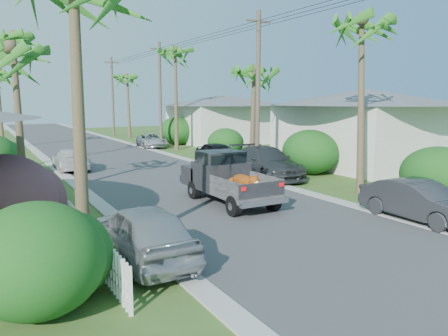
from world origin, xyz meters
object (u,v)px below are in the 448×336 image
parked_car_rf (218,154)px  palm_l_c (13,36)px  parked_car_ln (143,233)px  palm_r_c (175,51)px  parked_car_rm (266,163)px  parked_car_rd (152,141)px  palm_r_a (365,21)px  parked_car_rn (419,201)px  palm_r_d (127,76)px  utility_pole_c (160,95)px  utility_pole_d (113,96)px  parked_car_lf (71,159)px  house_right_far (224,121)px  pickup_truck (224,177)px  utility_pole_b (258,91)px  palm_r_b (253,70)px  house_right_near (363,130)px  palm_l_b (14,49)px

parked_car_rf → palm_l_c: palm_l_c is taller
parked_car_ln → palm_r_c: (11.01, 23.28, 7.36)m
parked_car_rm → parked_car_rd: 17.51m
parked_car_rd → palm_r_a: (1.30, -22.77, 6.82)m
parked_car_rn → palm_r_d: (1.82, 38.33, 6.05)m
palm_r_d → utility_pole_c: size_ratio=0.89×
parked_car_rn → parked_car_ln: 9.55m
palm_l_c → utility_pole_d: (11.60, 21.00, -3.31)m
parked_car_lf → house_right_far: house_right_far is taller
utility_pole_c → parked_car_rd: bearing=127.9°
parked_car_lf → utility_pole_c: utility_pole_c is taller
pickup_truck → parked_car_rf: pickup_truck is taller
palm_r_a → palm_r_c: palm_r_c is taller
parked_car_lf → palm_r_a: palm_r_a is taller
palm_r_a → utility_pole_b: 7.58m
parked_car_rm → house_right_far: bearing=73.7°
palm_r_b → utility_pole_c: 13.11m
house_right_far → utility_pole_b: size_ratio=1.00×
pickup_truck → parked_car_rm: (4.70, 3.77, -0.20)m
palm_r_c → utility_pole_b: 13.48m
house_right_near → house_right_far: size_ratio=1.00×
parked_car_rd → palm_r_d: palm_r_d is taller
palm_l_b → palm_r_d: (13.30, 28.00, 0.59)m
parked_car_rm → house_right_near: 8.16m
house_right_far → palm_r_d: bearing=123.0°
palm_r_a → utility_pole_b: utility_pole_b is taller
parked_car_rm → palm_r_d: bearing=93.8°
parked_car_lf → palm_r_d: palm_r_d is taller
pickup_truck → palm_l_b: size_ratio=0.69×
parked_car_rf → parked_car_rd: 12.20m
palm_r_d → palm_l_b: bearing=-115.4°
parked_car_rf → palm_l_b: bearing=-157.2°
palm_r_a → palm_r_b: palm_r_a is taller
parked_car_rf → utility_pole_c: (0.60, 11.43, 3.89)m
pickup_truck → utility_pole_b: 8.45m
parked_car_rf → palm_l_b: (-11.80, -4.57, 5.44)m
parked_car_rd → utility_pole_b: size_ratio=0.48×
house_right_near → utility_pole_b: 7.84m
parked_car_rd → house_right_near: size_ratio=0.48×
house_right_near → pickup_truck: bearing=-160.5°
palm_r_d → palm_r_a: bearing=-90.3°
parked_car_rm → palm_l_c: palm_l_c is taller
parked_car_rm → palm_l_b: 12.97m
palm_r_b → parked_car_rf: bearing=135.5°
parked_car_rn → house_right_far: 29.56m
palm_l_b → utility_pole_c: size_ratio=0.82×
parked_car_rf → palm_l_b: 13.77m
parked_car_lf → palm_r_b: palm_r_b is taller
parked_car_rf → palm_r_b: size_ratio=0.58×
parked_car_rf → utility_pole_b: bearing=-78.8°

